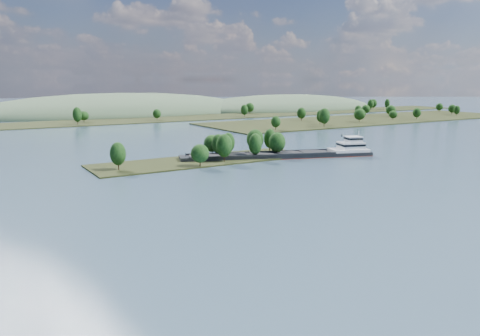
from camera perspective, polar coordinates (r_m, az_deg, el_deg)
ground at (r=160.42m, az=5.13°, el=-2.31°), size 1800.00×1800.00×0.00m
tree_island at (r=212.80m, az=-2.54°, el=2.05°), size 100.00×32.25×13.50m
right_bank at (r=445.84m, az=15.57°, el=5.82°), size 320.00×90.00×15.79m
back_shoreline at (r=419.61m, az=-17.00°, el=5.42°), size 900.00×60.00×15.30m
hill_east at (r=593.42m, az=5.49°, el=7.19°), size 260.00×140.00×36.00m
hill_west at (r=529.67m, az=-14.35°, el=6.49°), size 320.00×160.00×44.00m
cargo_barge at (r=222.00m, az=6.28°, el=1.72°), size 90.63×39.26×12.43m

